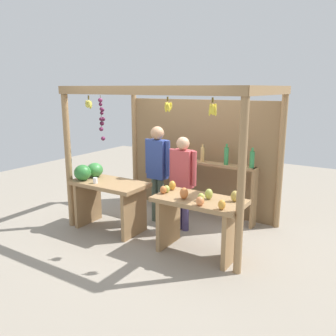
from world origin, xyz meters
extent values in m
plane|color=gray|center=(0.00, 0.00, 0.00)|extent=(12.00, 12.00, 0.00)
cylinder|color=#99754C|center=(-1.46, -0.88, 1.14)|extent=(0.10, 0.10, 2.28)
cylinder|color=#99754C|center=(1.46, -0.88, 1.14)|extent=(0.10, 0.10, 2.28)
cylinder|color=#99754C|center=(-1.46, 0.88, 1.14)|extent=(0.10, 0.10, 2.28)
cylinder|color=#99754C|center=(1.46, 0.88, 1.14)|extent=(0.10, 0.10, 2.28)
cube|color=#99754C|center=(0.00, -0.88, 2.22)|extent=(3.02, 0.12, 0.12)
cube|color=#99754C|center=(-1.46, 0.00, 2.22)|extent=(0.12, 1.85, 0.12)
cube|color=#99754C|center=(1.46, 0.00, 2.22)|extent=(0.12, 1.85, 0.12)
cube|color=olive|center=(0.00, 0.90, 1.03)|extent=(2.92, 0.04, 2.05)
cylinder|color=brown|center=(1.02, -0.79, 2.11)|extent=(0.02, 0.02, 0.06)
ellipsoid|color=yellow|center=(1.06, -0.79, 1.98)|extent=(0.04, 0.06, 0.14)
ellipsoid|color=yellow|center=(1.05, -0.77, 2.01)|extent=(0.07, 0.07, 0.14)
ellipsoid|color=yellow|center=(1.03, -0.76, 2.01)|extent=(0.07, 0.04, 0.14)
ellipsoid|color=yellow|center=(1.00, -0.77, 2.00)|extent=(0.07, 0.07, 0.14)
ellipsoid|color=yellow|center=(1.00, -0.79, 1.98)|extent=(0.04, 0.09, 0.14)
ellipsoid|color=yellow|center=(1.01, -0.80, 2.01)|extent=(0.05, 0.05, 0.14)
ellipsoid|color=yellow|center=(1.02, -0.81, 1.99)|extent=(0.07, 0.04, 0.14)
ellipsoid|color=yellow|center=(1.04, -0.81, 2.00)|extent=(0.06, 0.05, 0.14)
cylinder|color=brown|center=(0.37, -0.76, 2.11)|extent=(0.02, 0.02, 0.06)
ellipsoid|color=yellow|center=(0.39, -0.76, 2.01)|extent=(0.04, 0.07, 0.12)
ellipsoid|color=yellow|center=(0.39, -0.73, 2.02)|extent=(0.06, 0.05, 0.12)
ellipsoid|color=yellow|center=(0.36, -0.73, 2.01)|extent=(0.06, 0.04, 0.12)
ellipsoid|color=yellow|center=(0.34, -0.74, 2.01)|extent=(0.05, 0.05, 0.12)
ellipsoid|color=yellow|center=(0.34, -0.76, 2.02)|extent=(0.04, 0.06, 0.12)
ellipsoid|color=yellow|center=(0.35, -0.78, 1.99)|extent=(0.06, 0.06, 0.12)
ellipsoid|color=yellow|center=(0.36, -0.78, 2.02)|extent=(0.07, 0.04, 0.12)
ellipsoid|color=yellow|center=(0.40, -0.79, 2.00)|extent=(0.05, 0.05, 0.12)
cylinder|color=brown|center=(-1.02, -0.79, 2.11)|extent=(0.02, 0.02, 0.06)
ellipsoid|color=#D1CC4C|center=(-0.99, -0.79, 2.00)|extent=(0.04, 0.06, 0.11)
ellipsoid|color=#D1CC4C|center=(-1.00, -0.78, 2.01)|extent=(0.07, 0.07, 0.12)
ellipsoid|color=#D1CC4C|center=(-1.02, -0.77, 1.99)|extent=(0.06, 0.04, 0.11)
ellipsoid|color=#D1CC4C|center=(-1.04, -0.76, 2.01)|extent=(0.07, 0.05, 0.12)
ellipsoid|color=#D1CC4C|center=(-1.05, -0.79, 2.03)|extent=(0.05, 0.07, 0.12)
ellipsoid|color=#D1CC4C|center=(-1.06, -0.81, 2.02)|extent=(0.04, 0.05, 0.11)
ellipsoid|color=#D1CC4C|center=(-1.03, -0.82, 2.01)|extent=(0.06, 0.04, 0.11)
ellipsoid|color=#D1CC4C|center=(-1.02, -0.83, 2.02)|extent=(0.06, 0.04, 0.11)
ellipsoid|color=#D1CC4C|center=(-0.99, -0.81, 2.02)|extent=(0.05, 0.06, 0.12)
cylinder|color=#4C422D|center=(-1.09, -0.46, 1.87)|extent=(0.01, 0.01, 0.55)
sphere|color=#601E42|center=(-1.09, -0.48, 2.06)|extent=(0.07, 0.07, 0.07)
sphere|color=#47142D|center=(-1.09, -0.46, 2.00)|extent=(0.06, 0.06, 0.06)
sphere|color=#511938|center=(-1.07, -0.48, 1.92)|extent=(0.06, 0.06, 0.06)
sphere|color=#511938|center=(-1.08, -0.44, 1.91)|extent=(0.06, 0.06, 0.06)
sphere|color=#47142D|center=(-1.08, -0.46, 1.86)|extent=(0.06, 0.06, 0.06)
sphere|color=#47142D|center=(-1.08, -0.49, 1.76)|extent=(0.06, 0.06, 0.06)
sphere|color=#47142D|center=(-1.06, -0.45, 1.76)|extent=(0.07, 0.07, 0.07)
sphere|color=#47142D|center=(-1.09, -0.46, 1.69)|extent=(0.07, 0.07, 0.07)
sphere|color=#601E42|center=(-1.09, -0.48, 1.60)|extent=(0.07, 0.07, 0.07)
sphere|color=#601E42|center=(-1.06, -0.47, 1.45)|extent=(0.07, 0.07, 0.07)
cube|color=#99754C|center=(-0.80, -0.66, 0.77)|extent=(1.23, 0.64, 0.06)
cube|color=#99754C|center=(-1.29, -0.66, 0.37)|extent=(0.06, 0.58, 0.74)
cube|color=#99754C|center=(-0.31, -0.66, 0.37)|extent=(0.06, 0.58, 0.74)
ellipsoid|color=#2D7533|center=(-1.22, -0.81, 0.92)|extent=(0.32, 0.32, 0.25)
ellipsoid|color=#38843D|center=(-1.21, -0.55, 0.92)|extent=(0.36, 0.36, 0.24)
cylinder|color=white|center=(-0.93, -0.84, 0.84)|extent=(0.07, 0.07, 0.09)
cube|color=#99754C|center=(0.80, -0.66, 0.77)|extent=(1.23, 0.64, 0.06)
cube|color=#99754C|center=(0.31, -0.66, 0.37)|extent=(0.06, 0.58, 0.74)
cube|color=#99754C|center=(1.29, -0.66, 0.37)|extent=(0.06, 0.58, 0.74)
ellipsoid|color=gold|center=(0.28, -0.51, 0.87)|extent=(0.12, 0.12, 0.14)
ellipsoid|color=#B79E47|center=(1.26, -0.53, 0.87)|extent=(0.15, 0.15, 0.15)
ellipsoid|color=#A8B24C|center=(0.87, -0.74, 0.85)|extent=(0.12, 0.12, 0.11)
ellipsoid|color=#CC7038|center=(0.27, -0.73, 0.85)|extent=(0.11, 0.11, 0.11)
ellipsoid|color=#A8B24C|center=(0.92, -0.62, 0.87)|extent=(0.12, 0.12, 0.14)
ellipsoid|color=#CC7038|center=(0.64, -0.78, 0.88)|extent=(0.16, 0.16, 0.16)
ellipsoid|color=#A8B24C|center=(0.28, -0.66, 0.85)|extent=(0.13, 0.13, 0.11)
ellipsoid|color=gold|center=(1.24, -0.91, 0.86)|extent=(0.10, 0.10, 0.13)
ellipsoid|color=#E07F47|center=(0.94, -0.91, 0.86)|extent=(0.14, 0.14, 0.12)
cube|color=#99754C|center=(-0.77, 0.66, 0.50)|extent=(0.05, 0.20, 1.00)
cube|color=#99754C|center=(1.13, 0.66, 0.50)|extent=(0.05, 0.20, 1.00)
cube|color=#99754C|center=(0.18, 0.66, 0.98)|extent=(1.90, 0.22, 0.04)
cylinder|color=#994C1E|center=(-0.71, 0.66, 1.15)|extent=(0.07, 0.07, 0.29)
cylinder|color=#994C1E|center=(-0.71, 0.66, 1.32)|extent=(0.03, 0.03, 0.06)
cylinder|color=silver|center=(-0.26, 0.66, 1.12)|extent=(0.06, 0.06, 0.24)
cylinder|color=silver|center=(-0.26, 0.66, 1.27)|extent=(0.03, 0.03, 0.06)
cylinder|color=#D8B266|center=(0.18, 0.66, 1.12)|extent=(0.07, 0.07, 0.25)
cylinder|color=#D8B266|center=(0.18, 0.66, 1.28)|extent=(0.03, 0.03, 0.06)
cylinder|color=#338C4C|center=(0.62, 0.66, 1.14)|extent=(0.08, 0.08, 0.29)
cylinder|color=#338C4C|center=(0.62, 0.66, 1.32)|extent=(0.03, 0.03, 0.06)
cylinder|color=#338C4C|center=(1.06, 0.66, 1.13)|extent=(0.08, 0.08, 0.27)
cylinder|color=#338C4C|center=(1.06, 0.66, 1.30)|extent=(0.03, 0.03, 0.06)
cylinder|color=#435245|center=(-0.40, 0.04, 0.38)|extent=(0.11, 0.11, 0.77)
cylinder|color=#435245|center=(-0.28, 0.04, 0.38)|extent=(0.11, 0.11, 0.77)
cube|color=#2D428C|center=(-0.34, 0.04, 1.09)|extent=(0.32, 0.19, 0.65)
cylinder|color=#2D428C|center=(-0.54, 0.04, 1.13)|extent=(0.08, 0.08, 0.58)
cylinder|color=#2D428C|center=(-0.14, 0.04, 1.13)|extent=(0.08, 0.08, 0.58)
sphere|color=tan|center=(-0.34, 0.04, 1.53)|extent=(0.22, 0.22, 0.22)
cylinder|color=#413863|center=(0.14, -0.05, 0.36)|extent=(0.11, 0.11, 0.71)
cylinder|color=#413863|center=(0.26, -0.05, 0.36)|extent=(0.11, 0.11, 0.71)
cube|color=#BF474C|center=(0.20, -0.05, 1.01)|extent=(0.32, 0.19, 0.60)
cylinder|color=#BF474C|center=(0.00, -0.05, 1.04)|extent=(0.08, 0.08, 0.54)
cylinder|color=#BF474C|center=(0.40, -0.05, 1.04)|extent=(0.08, 0.08, 0.54)
sphere|color=tan|center=(0.20, -0.05, 1.42)|extent=(0.21, 0.21, 0.21)
camera|label=1|loc=(2.85, -4.69, 2.25)|focal=37.40mm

